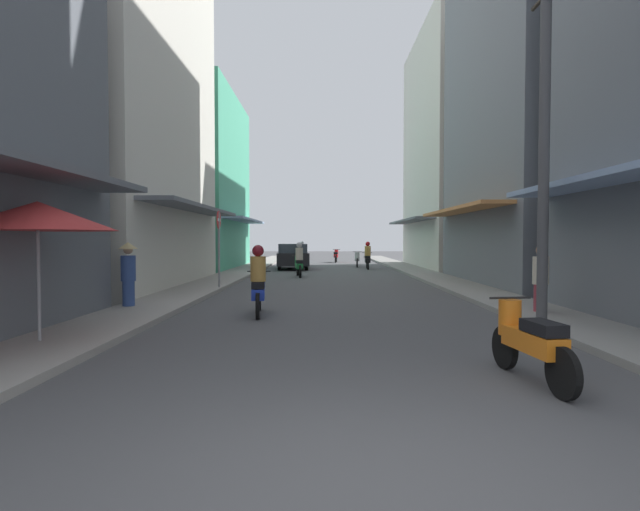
{
  "coord_description": "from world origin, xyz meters",
  "views": [
    {
      "loc": [
        -0.32,
        -3.16,
        1.7
      ],
      "look_at": [
        -0.46,
        18.0,
        1.0
      ],
      "focal_mm": 27.37,
      "sensor_mm": 36.0,
      "label": 1
    }
  ],
  "objects_px": {
    "motorbike_green": "(299,261)",
    "motorbike_red": "(336,256)",
    "pedestrian_foreground": "(128,272)",
    "motorbike_blue": "(258,284)",
    "motorbike_orange": "(529,339)",
    "motorbike_maroon": "(301,255)",
    "utility_pole": "(544,143)",
    "motorbike_white": "(357,259)",
    "pedestrian_far": "(541,281)",
    "vendor_umbrella": "(37,216)",
    "motorbike_black": "(368,257)",
    "parked_car": "(293,256)",
    "street_sign_no_entry": "(219,239)"
  },
  "relations": [
    {
      "from": "pedestrian_foreground",
      "to": "utility_pole",
      "type": "relative_size",
      "value": 0.24
    },
    {
      "from": "motorbike_black",
      "to": "motorbike_green",
      "type": "bearing_deg",
      "value": -122.47
    },
    {
      "from": "motorbike_maroon",
      "to": "utility_pole",
      "type": "xyz_separation_m",
      "value": [
        5.67,
        -22.65,
        2.83
      ]
    },
    {
      "from": "parked_car",
      "to": "pedestrian_foreground",
      "type": "xyz_separation_m",
      "value": [
        -2.87,
        -16.47,
        0.18
      ]
    },
    {
      "from": "motorbike_black",
      "to": "street_sign_no_entry",
      "type": "distance_m",
      "value": 13.05
    },
    {
      "from": "motorbike_white",
      "to": "utility_pole",
      "type": "distance_m",
      "value": 21.02
    },
    {
      "from": "motorbike_red",
      "to": "motorbike_maroon",
      "type": "bearing_deg",
      "value": -120.81
    },
    {
      "from": "motorbike_blue",
      "to": "motorbike_white",
      "type": "distance_m",
      "value": 19.51
    },
    {
      "from": "motorbike_white",
      "to": "motorbike_green",
      "type": "bearing_deg",
      "value": -111.72
    },
    {
      "from": "motorbike_green",
      "to": "motorbike_orange",
      "type": "distance_m",
      "value": 16.62
    },
    {
      "from": "motorbike_red",
      "to": "utility_pole",
      "type": "xyz_separation_m",
      "value": [
        3.26,
        -26.69,
        3.04
      ]
    },
    {
      "from": "vendor_umbrella",
      "to": "pedestrian_foreground",
      "type": "bearing_deg",
      "value": 93.1
    },
    {
      "from": "motorbike_white",
      "to": "motorbike_red",
      "type": "relative_size",
      "value": 1.0
    },
    {
      "from": "motorbike_green",
      "to": "pedestrian_far",
      "type": "relative_size",
      "value": 1.15
    },
    {
      "from": "parked_car",
      "to": "pedestrian_foreground",
      "type": "bearing_deg",
      "value": -99.88
    },
    {
      "from": "motorbike_green",
      "to": "motorbike_black",
      "type": "height_order",
      "value": "same"
    },
    {
      "from": "motorbike_green",
      "to": "motorbike_red",
      "type": "height_order",
      "value": "motorbike_green"
    },
    {
      "from": "motorbike_white",
      "to": "motorbike_red",
      "type": "height_order",
      "value": "same"
    },
    {
      "from": "motorbike_white",
      "to": "motorbike_orange",
      "type": "relative_size",
      "value": 1.0
    },
    {
      "from": "motorbike_green",
      "to": "parked_car",
      "type": "xyz_separation_m",
      "value": [
        -0.66,
        5.94,
        0.04
      ]
    },
    {
      "from": "motorbike_green",
      "to": "pedestrian_foreground",
      "type": "distance_m",
      "value": 11.11
    },
    {
      "from": "motorbike_orange",
      "to": "motorbike_maroon",
      "type": "relative_size",
      "value": 1.04
    },
    {
      "from": "parked_car",
      "to": "utility_pole",
      "type": "relative_size",
      "value": 0.61
    },
    {
      "from": "motorbike_blue",
      "to": "motorbike_maroon",
      "type": "bearing_deg",
      "value": 89.99
    },
    {
      "from": "vendor_umbrella",
      "to": "motorbike_red",
      "type": "bearing_deg",
      "value": 79.36
    },
    {
      "from": "motorbike_white",
      "to": "utility_pole",
      "type": "xyz_separation_m",
      "value": [
        2.12,
        -20.69,
        3.04
      ]
    },
    {
      "from": "utility_pole",
      "to": "vendor_umbrella",
      "type": "bearing_deg",
      "value": -167.69
    },
    {
      "from": "motorbike_orange",
      "to": "vendor_umbrella",
      "type": "bearing_deg",
      "value": 166.1
    },
    {
      "from": "motorbike_blue",
      "to": "motorbike_red",
      "type": "distance_m",
      "value": 25.29
    },
    {
      "from": "motorbike_black",
      "to": "motorbike_blue",
      "type": "bearing_deg",
      "value": -103.31
    },
    {
      "from": "utility_pole",
      "to": "street_sign_no_entry",
      "type": "relative_size",
      "value": 2.61
    },
    {
      "from": "motorbike_white",
      "to": "motorbike_orange",
      "type": "bearing_deg",
      "value": -89.17
    },
    {
      "from": "motorbike_maroon",
      "to": "pedestrian_foreground",
      "type": "bearing_deg",
      "value": -98.8
    },
    {
      "from": "vendor_umbrella",
      "to": "utility_pole",
      "type": "relative_size",
      "value": 0.34
    },
    {
      "from": "vendor_umbrella",
      "to": "motorbike_maroon",
      "type": "bearing_deg",
      "value": 83.12
    },
    {
      "from": "motorbike_white",
      "to": "motorbike_maroon",
      "type": "bearing_deg",
      "value": 151.15
    },
    {
      "from": "motorbike_red",
      "to": "vendor_umbrella",
      "type": "height_order",
      "value": "vendor_umbrella"
    },
    {
      "from": "motorbike_red",
      "to": "parked_car",
      "type": "xyz_separation_m",
      "value": [
        -2.72,
        -8.1,
        0.24
      ]
    },
    {
      "from": "motorbike_green",
      "to": "vendor_umbrella",
      "type": "xyz_separation_m",
      "value": [
        -3.31,
        -14.54,
        1.36
      ]
    },
    {
      "from": "motorbike_red",
      "to": "motorbike_maroon",
      "type": "height_order",
      "value": "motorbike_maroon"
    },
    {
      "from": "motorbike_green",
      "to": "motorbike_black",
      "type": "distance_m",
      "value": 6.76
    },
    {
      "from": "motorbike_black",
      "to": "pedestrian_far",
      "type": "bearing_deg",
      "value": -82.56
    },
    {
      "from": "motorbike_blue",
      "to": "motorbike_orange",
      "type": "xyz_separation_m",
      "value": [
        3.91,
        -5.09,
        -0.2
      ]
    },
    {
      "from": "motorbike_white",
      "to": "pedestrian_far",
      "type": "distance_m",
      "value": 19.59
    },
    {
      "from": "motorbike_green",
      "to": "pedestrian_foreground",
      "type": "bearing_deg",
      "value": -108.52
    },
    {
      "from": "motorbike_red",
      "to": "motorbike_orange",
      "type": "bearing_deg",
      "value": -87.17
    },
    {
      "from": "motorbike_green",
      "to": "motorbike_red",
      "type": "distance_m",
      "value": 14.18
    },
    {
      "from": "motorbike_red",
      "to": "utility_pole",
      "type": "bearing_deg",
      "value": -83.04
    },
    {
      "from": "motorbike_green",
      "to": "motorbike_orange",
      "type": "xyz_separation_m",
      "value": [
        3.55,
        -16.24,
        -0.2
      ]
    },
    {
      "from": "motorbike_red",
      "to": "pedestrian_foreground",
      "type": "relative_size",
      "value": 1.11
    }
  ]
}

